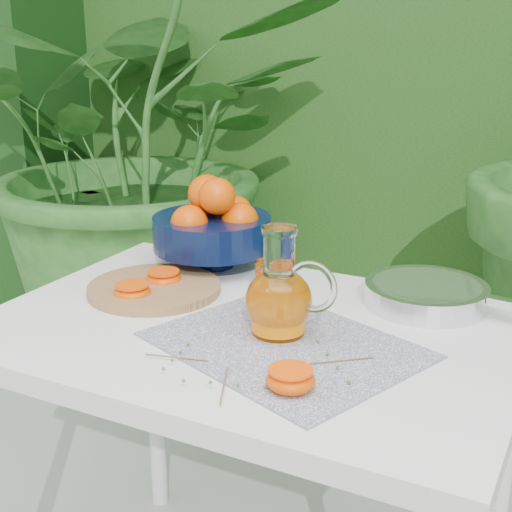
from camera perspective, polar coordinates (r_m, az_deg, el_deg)
The scene contains 11 objects.
hedge_backdrop at distance 3.24m, azimuth 16.74°, elevation 15.45°, with size 8.00×1.65×2.50m.
potted_plant_left at distance 2.80m, azimuth -8.78°, elevation 9.05°, with size 1.74×1.74×1.74m, color #215A1E.
white_table at distance 1.39m, azimuth -0.38°, elevation -8.53°, with size 1.00×0.70×0.75m.
placemat at distance 1.27m, azimuth 2.31°, elevation -7.12°, with size 0.44×0.34×0.00m, color #0B1741.
cutting_board at distance 1.53m, azimuth -8.14°, elevation -2.58°, with size 0.28×0.28×0.02m, color #A06D48.
fruit_bowl at distance 1.66m, azimuth -3.43°, elevation 2.50°, with size 0.35×0.35×0.22m.
juice_pitcher at distance 1.29m, azimuth 1.93°, elevation -3.34°, with size 0.17×0.12×0.20m.
juice_tumbler at distance 1.38m, azimuth 1.44°, elevation -2.67°, with size 0.09×0.09×0.11m.
saute_pan at distance 1.48m, azimuth 13.59°, elevation -2.95°, with size 0.45×0.28×0.05m.
orange_halves at distance 1.38m, azimuth -5.58°, elevation -4.37°, with size 0.54×0.39×0.04m.
thyme_sprigs at distance 1.18m, azimuth -0.65°, elevation -8.85°, with size 0.35×0.27×0.01m.
Camera 1 is at (0.68, -1.11, 1.29)m, focal length 50.00 mm.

